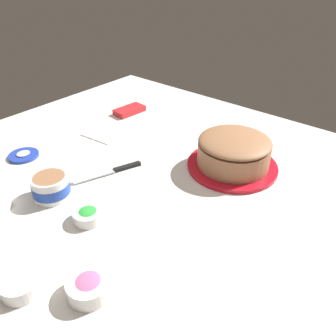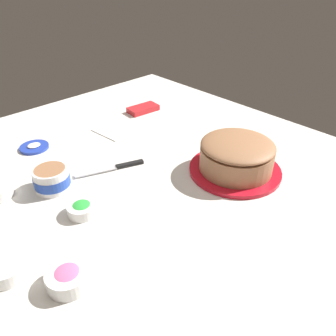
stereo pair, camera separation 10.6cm
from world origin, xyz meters
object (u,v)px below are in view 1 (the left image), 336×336
(sprinkle_bowl_pink, at_px, (89,286))
(sprinkle_bowl_rainbow, at_px, (21,285))
(paper_napkin, at_px, (107,132))
(frosted_cake, at_px, (234,153))
(frosting_tub, at_px, (51,186))
(frosting_tub_lid, at_px, (24,155))
(sprinkle_bowl_green, at_px, (88,215))
(candy_box_lower, at_px, (129,110))
(spreading_knife, at_px, (114,171))

(sprinkle_bowl_pink, bearing_deg, sprinkle_bowl_rainbow, 126.98)
(sprinkle_bowl_rainbow, height_order, sprinkle_bowl_pink, sprinkle_bowl_pink)
(sprinkle_bowl_rainbow, bearing_deg, sprinkle_bowl_pink, -53.02)
(sprinkle_bowl_rainbow, relative_size, paper_napkin, 0.59)
(sprinkle_bowl_pink, distance_m, paper_napkin, 0.76)
(frosted_cake, relative_size, sprinkle_bowl_pink, 3.14)
(frosting_tub, distance_m, frosting_tub_lid, 0.29)
(frosting_tub_lid, relative_size, sprinkle_bowl_green, 1.27)
(sprinkle_bowl_rainbow, bearing_deg, frosted_cake, -7.76)
(sprinkle_bowl_green, xyz_separation_m, paper_napkin, (0.38, 0.36, -0.01))
(frosted_cake, relative_size, candy_box_lower, 2.21)
(frosting_tub_lid, xyz_separation_m, sprinkle_bowl_rainbow, (-0.31, -0.51, 0.01))
(spreading_knife, xyz_separation_m, sprinkle_bowl_pink, (-0.36, -0.31, 0.02))
(frosting_tub_lid, xyz_separation_m, sprinkle_bowl_green, (-0.07, -0.44, 0.01))
(frosting_tub, height_order, paper_napkin, frosting_tub)
(sprinkle_bowl_rainbow, relative_size, candy_box_lower, 0.65)
(frosting_tub_lid, bearing_deg, frosting_tub, -103.93)
(frosting_tub_lid, distance_m, sprinkle_bowl_pink, 0.67)
(frosting_tub_lid, bearing_deg, spreading_knife, -66.90)
(sprinkle_bowl_pink, bearing_deg, spreading_knife, 41.04)
(frosted_cake, relative_size, spreading_knife, 1.33)
(sprinkle_bowl_rainbow, bearing_deg, frosting_tub_lid, 59.09)
(paper_napkin, bearing_deg, sprinkle_bowl_green, -137.00)
(frosting_tub, bearing_deg, sprinkle_bowl_green, -89.52)
(candy_box_lower, bearing_deg, frosting_tub_lid, -176.49)
(frosting_tub_lid, height_order, spreading_knife, frosting_tub_lid)
(frosting_tub, relative_size, sprinkle_bowl_pink, 1.14)
(paper_napkin, bearing_deg, candy_box_lower, 18.99)
(sprinkle_bowl_green, bearing_deg, sprinkle_bowl_rainbow, -164.09)
(candy_box_lower, height_order, paper_napkin, candy_box_lower)
(frosted_cake, bearing_deg, paper_napkin, 100.57)
(sprinkle_bowl_green, xyz_separation_m, sprinkle_bowl_pink, (-0.15, -0.19, 0.01))
(sprinkle_bowl_rainbow, relative_size, sprinkle_bowl_green, 1.07)
(sprinkle_bowl_green, bearing_deg, candy_box_lower, 36.21)
(sprinkle_bowl_pink, height_order, candy_box_lower, sprinkle_bowl_pink)
(frosting_tub_lid, bearing_deg, sprinkle_bowl_rainbow, -120.91)
(frosting_tub, relative_size, spreading_knife, 0.48)
(sprinkle_bowl_pink, xyz_separation_m, candy_box_lower, (0.73, 0.61, -0.01))
(sprinkle_bowl_rainbow, distance_m, sprinkle_bowl_green, 0.25)
(frosted_cake, height_order, frosting_tub_lid, frosted_cake)
(spreading_knife, xyz_separation_m, paper_napkin, (0.18, 0.24, -0.00))
(sprinkle_bowl_green, distance_m, sprinkle_bowl_pink, 0.24)
(spreading_knife, xyz_separation_m, sprinkle_bowl_green, (-0.21, -0.12, 0.01))
(frosting_tub_lid, distance_m, sprinkle_bowl_rainbow, 0.60)
(spreading_knife, bearing_deg, sprinkle_bowl_pink, -138.96)
(sprinkle_bowl_rainbow, height_order, sprinkle_bowl_green, same)
(frosting_tub, height_order, sprinkle_bowl_green, frosting_tub)
(sprinkle_bowl_pink, bearing_deg, frosting_tub, 67.27)
(sprinkle_bowl_rainbow, xyz_separation_m, paper_napkin, (0.62, 0.43, -0.01))
(frosted_cake, distance_m, candy_box_lower, 0.60)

